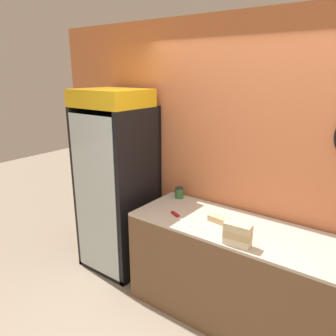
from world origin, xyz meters
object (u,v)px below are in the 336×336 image
object	(u,v)px
sandwich_flat_left	(219,219)
sandwich_stack_top	(238,227)
condiment_jar	(179,193)
beverage_cooler	(120,173)
sandwich_stack_bottom	(237,241)
chefs_knife	(178,217)
sandwich_stack_middle	(238,235)

from	to	relation	value
sandwich_flat_left	sandwich_stack_top	bearing A→B (deg)	-41.52
sandwich_stack_top	condiment_jar	xyz separation A→B (m)	(-0.91, 0.53, -0.09)
sandwich_stack_top	sandwich_flat_left	distance (m)	0.42
beverage_cooler	sandwich_stack_top	bearing A→B (deg)	-12.39
sandwich_stack_bottom	chefs_knife	size ratio (longest dim) A/B	0.68
beverage_cooler	condiment_jar	world-z (taller)	beverage_cooler
beverage_cooler	chefs_knife	world-z (taller)	beverage_cooler
sandwich_stack_middle	sandwich_stack_top	xyz separation A→B (m)	(0.00, 0.00, 0.06)
beverage_cooler	chefs_knife	xyz separation A→B (m)	(0.95, -0.22, -0.18)
sandwich_flat_left	chefs_knife	world-z (taller)	sandwich_flat_left
beverage_cooler	sandwich_flat_left	xyz separation A→B (m)	(1.29, -0.08, -0.16)
beverage_cooler	sandwich_stack_top	world-z (taller)	beverage_cooler
sandwich_flat_left	condiment_jar	world-z (taller)	condiment_jar
beverage_cooler	sandwich_stack_middle	world-z (taller)	beverage_cooler
sandwich_stack_middle	condiment_jar	bearing A→B (deg)	149.75
sandwich_flat_left	beverage_cooler	bearing A→B (deg)	176.28
beverage_cooler	chefs_knife	distance (m)	0.99
beverage_cooler	sandwich_flat_left	world-z (taller)	beverage_cooler
sandwich_stack_bottom	sandwich_flat_left	size ratio (longest dim) A/B	1.07
beverage_cooler	sandwich_stack_bottom	bearing A→B (deg)	-12.39
sandwich_stack_middle	sandwich_stack_top	size ratio (longest dim) A/B	1.01
sandwich_flat_left	chefs_knife	xyz separation A→B (m)	(-0.34, -0.13, -0.02)
beverage_cooler	sandwich_stack_middle	xyz separation A→B (m)	(1.59, -0.35, -0.10)
beverage_cooler	sandwich_stack_top	size ratio (longest dim) A/B	9.50
beverage_cooler	sandwich_flat_left	bearing A→B (deg)	-3.72
sandwich_stack_top	sandwich_flat_left	size ratio (longest dim) A/B	1.09
sandwich_stack_bottom	condiment_jar	distance (m)	1.06
sandwich_flat_left	sandwich_stack_bottom	bearing A→B (deg)	-41.52
sandwich_stack_middle	condiment_jar	distance (m)	1.06
sandwich_stack_middle	sandwich_flat_left	size ratio (longest dim) A/B	1.10
chefs_knife	sandwich_stack_bottom	bearing A→B (deg)	-11.75
sandwich_stack_bottom	sandwich_stack_top	world-z (taller)	sandwich_stack_top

